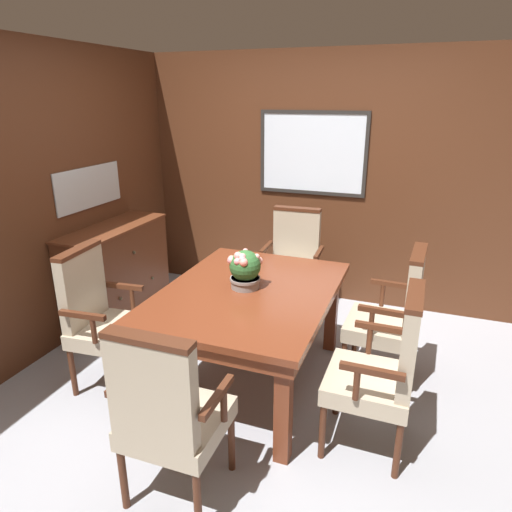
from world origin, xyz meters
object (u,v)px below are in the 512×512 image
dining_table (249,302)px  chair_right_far (394,313)px  chair_left_near (100,314)px  potted_plant (245,269)px  chair_head_near (168,411)px  sideboard_cabinet (117,275)px  chair_head_far (293,260)px  chair_right_near (384,367)px

dining_table → chair_right_far: size_ratio=1.49×
dining_table → chair_left_near: bearing=-158.8°
dining_table → potted_plant: bearing=148.7°
chair_head_near → sideboard_cabinet: chair_head_near is taller
chair_right_far → sideboard_cabinet: size_ratio=0.91×
chair_right_far → potted_plant: chair_right_far is taller
potted_plant → chair_head_far: bearing=88.9°
chair_right_far → potted_plant: (-1.01, -0.35, 0.33)m
dining_table → sideboard_cabinet: sideboard_cabinet is taller
dining_table → chair_head_near: bearing=-89.1°
chair_right_near → chair_head_far: same height
chair_left_near → chair_right_far: 2.10m
sideboard_cabinet → chair_head_near: bearing=-47.0°
chair_left_near → sideboard_cabinet: bearing=25.2°
chair_left_near → sideboard_cabinet: chair_left_near is taller
chair_left_near → chair_head_near: bearing=-132.1°
chair_left_near → chair_right_far: bearing=-74.2°
chair_right_far → potted_plant: bearing=-68.7°
chair_head_far → potted_plant: (-0.02, -1.16, 0.33)m
potted_plant → chair_right_near: bearing=-20.9°
potted_plant → sideboard_cabinet: (-1.46, 0.46, -0.42)m
chair_left_near → chair_head_near: (1.01, -0.76, 0.00)m
chair_head_near → chair_right_far: 1.79m
dining_table → chair_right_near: size_ratio=1.49×
chair_head_far → chair_right_far: (0.99, -0.82, 0.00)m
chair_head_near → chair_head_far: size_ratio=1.00×
chair_left_near → chair_head_near: same height
chair_head_near → sideboard_cabinet: bearing=-47.8°
dining_table → chair_left_near: size_ratio=1.49×
chair_right_near → chair_left_near: size_ratio=1.00×
chair_head_near → sideboard_cabinet: size_ratio=0.91×
chair_head_near → chair_right_far: bearing=-123.1°
sideboard_cabinet → chair_right_near: bearing=-19.0°
dining_table → chair_right_far: chair_right_far is taller
chair_left_near → chair_head_far: same height
chair_head_near → dining_table: bearing=-89.8°
chair_head_near → chair_right_far: (0.96, 1.51, 0.00)m
chair_right_far → chair_head_far: bearing=-127.2°
potted_plant → sideboard_cabinet: 1.59m
chair_head_far → dining_table: bearing=-91.9°
chair_right_near → chair_head_near: (-0.96, -0.77, 0.00)m
chair_left_near → chair_right_far: same height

